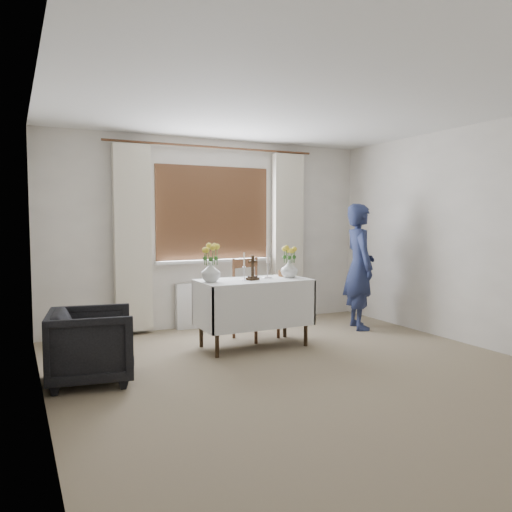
{
  "coord_description": "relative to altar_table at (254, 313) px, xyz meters",
  "views": [
    {
      "loc": [
        -2.45,
        -3.78,
        1.44
      ],
      "look_at": [
        -0.09,
        1.01,
        1.04
      ],
      "focal_mm": 35.0,
      "sensor_mm": 36.0,
      "label": 1
    }
  ],
  "objects": [
    {
      "name": "ground",
      "position": [
        0.02,
        -1.21,
        -0.38
      ],
      "size": [
        5.0,
        5.0,
        0.0
      ],
      "primitive_type": "plane",
      "color": "gray",
      "rests_on": "ground"
    },
    {
      "name": "wooden_chair",
      "position": [
        0.2,
        0.35,
        0.1
      ],
      "size": [
        0.56,
        0.56,
        0.96
      ],
      "primitive_type": null,
      "rotation": [
        0.0,
        0.0,
        0.32
      ],
      "color": "brown",
      "rests_on": "ground"
    },
    {
      "name": "candlestick_left",
      "position": [
        -0.13,
        -0.02,
        0.54
      ],
      "size": [
        0.1,
        0.1,
        0.31
      ],
      "primitive_type": null,
      "rotation": [
        0.0,
        0.0,
        0.12
      ],
      "color": "white",
      "rests_on": "altar_table"
    },
    {
      "name": "radiator",
      "position": [
        0.02,
        1.21,
        -0.08
      ],
      "size": [
        1.1,
        0.1,
        0.6
      ],
      "primitive_type": "cube",
      "color": "silver",
      "rests_on": "ground"
    },
    {
      "name": "flower_vase_left",
      "position": [
        -0.51,
        0.02,
        0.49
      ],
      "size": [
        0.24,
        0.24,
        0.22
      ],
      "primitive_type": "imported",
      "rotation": [
        0.0,
        0.0,
        0.19
      ],
      "color": "silver",
      "rests_on": "altar_table"
    },
    {
      "name": "candlestick_right",
      "position": [
        0.19,
        0.02,
        0.57
      ],
      "size": [
        0.14,
        0.14,
        0.37
      ],
      "primitive_type": null,
      "rotation": [
        0.0,
        0.0,
        0.39
      ],
      "color": "white",
      "rests_on": "altar_table"
    },
    {
      "name": "wicker_basket",
      "position": [
        0.49,
        0.13,
        0.42
      ],
      "size": [
        0.24,
        0.24,
        0.07
      ],
      "primitive_type": "cylinder",
      "rotation": [
        0.0,
        0.0,
        0.35
      ],
      "color": "brown",
      "rests_on": "altar_table"
    },
    {
      "name": "person",
      "position": [
        1.66,
        0.25,
        0.44
      ],
      "size": [
        0.56,
        0.69,
        1.64
      ],
      "primitive_type": "imported",
      "rotation": [
        0.0,
        0.0,
        1.26
      ],
      "color": "navy",
      "rests_on": "ground"
    },
    {
      "name": "armchair",
      "position": [
        -1.82,
        -0.47,
        -0.05
      ],
      "size": [
        0.82,
        0.81,
        0.66
      ],
      "primitive_type": "imported",
      "rotation": [
        0.0,
        0.0,
        1.41
      ],
      "color": "black",
      "rests_on": "ground"
    },
    {
      "name": "flower_vase_right",
      "position": [
        0.45,
        -0.02,
        0.48
      ],
      "size": [
        0.2,
        0.2,
        0.21
      ],
      "primitive_type": "imported",
      "rotation": [
        0.0,
        0.0,
        0.01
      ],
      "color": "silver",
      "rests_on": "altar_table"
    },
    {
      "name": "wooden_cross",
      "position": [
        -0.03,
        -0.03,
        0.52
      ],
      "size": [
        0.15,
        0.13,
        0.28
      ],
      "primitive_type": null,
      "rotation": [
        0.0,
        0.0,
        0.34
      ],
      "color": "black",
      "rests_on": "altar_table"
    },
    {
      "name": "altar_table",
      "position": [
        0.0,
        0.0,
        0.0
      ],
      "size": [
        1.24,
        0.64,
        0.76
      ],
      "primitive_type": "cube",
      "color": "white",
      "rests_on": "ground"
    }
  ]
}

